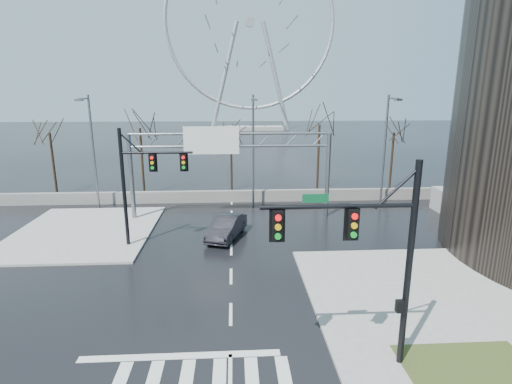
{
  "coord_description": "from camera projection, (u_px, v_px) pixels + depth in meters",
  "views": [
    {
      "loc": [
        0.23,
        -16.96,
        10.2
      ],
      "look_at": [
        1.64,
        7.76,
        4.0
      ],
      "focal_mm": 28.0,
      "sensor_mm": 36.0,
      "label": 1
    }
  ],
  "objects": [
    {
      "name": "sidewalk_right_ext",
      "position": [
        418.0,
        287.0,
        21.36
      ],
      "size": [
        12.0,
        10.0,
        0.15
      ],
      "primitive_type": "cube",
      "color": "gray",
      "rests_on": "ground"
    },
    {
      "name": "tree_right",
      "position": [
        319.0,
        132.0,
        40.63
      ],
      "size": [
        3.9,
        3.9,
        7.8
      ],
      "color": "black",
      "rests_on": "ground"
    },
    {
      "name": "tree_left",
      "position": [
        140.0,
        136.0,
        39.7
      ],
      "size": [
        3.75,
        3.75,
        7.5
      ],
      "color": "black",
      "rests_on": "ground"
    },
    {
      "name": "sign_gantry",
      "position": [
        226.0,
        156.0,
        32.09
      ],
      "size": [
        16.36,
        0.4,
        7.6
      ],
      "color": "slate",
      "rests_on": "ground"
    },
    {
      "name": "tree_far_right",
      "position": [
        393.0,
        139.0,
        41.75
      ],
      "size": [
        3.4,
        3.4,
        6.8
      ],
      "color": "black",
      "rests_on": "ground"
    },
    {
      "name": "tree_far_left",
      "position": [
        50.0,
        140.0,
        39.78
      ],
      "size": [
        3.5,
        3.5,
        7.0
      ],
      "color": "black",
      "rests_on": "ground"
    },
    {
      "name": "signal_mast_far",
      "position": [
        140.0,
        177.0,
        26.07
      ],
      "size": [
        4.72,
        0.41,
        8.0
      ],
      "color": "black",
      "rests_on": "ground"
    },
    {
      "name": "streetlight_mid",
      "position": [
        253.0,
        143.0,
        35.16
      ],
      "size": [
        0.5,
        2.55,
        10.0
      ],
      "color": "slate",
      "rests_on": "ground"
    },
    {
      "name": "barrier_wall",
      "position": [
        232.0,
        196.0,
        38.12
      ],
      "size": [
        52.0,
        0.5,
        1.1
      ],
      "primitive_type": "cube",
      "color": "slate",
      "rests_on": "ground"
    },
    {
      "name": "ground",
      "position": [
        231.0,
        314.0,
        18.89
      ],
      "size": [
        260.0,
        260.0,
        0.0
      ],
      "primitive_type": "plane",
      "color": "black",
      "rests_on": "ground"
    },
    {
      "name": "sidewalk_far",
      "position": [
        85.0,
        231.0,
        29.88
      ],
      "size": [
        10.0,
        12.0,
        0.15
      ],
      "primitive_type": "cube",
      "color": "gray",
      "rests_on": "ground"
    },
    {
      "name": "signal_mast_near",
      "position": [
        374.0,
        248.0,
        14.08
      ],
      "size": [
        5.52,
        0.41,
        8.0
      ],
      "color": "black",
      "rests_on": "ground"
    },
    {
      "name": "streetlight_right",
      "position": [
        387.0,
        142.0,
        35.82
      ],
      "size": [
        0.5,
        2.55,
        10.0
      ],
      "color": "slate",
      "rests_on": "ground"
    },
    {
      "name": "tree_center",
      "position": [
        231.0,
        142.0,
        41.36
      ],
      "size": [
        3.25,
        3.25,
        6.5
      ],
      "color": "black",
      "rests_on": "ground"
    },
    {
      "name": "streetlight_left",
      "position": [
        91.0,
        144.0,
        34.38
      ],
      "size": [
        0.5,
        2.55,
        10.0
      ],
      "color": "slate",
      "rests_on": "ground"
    },
    {
      "name": "grass_strip",
      "position": [
        478.0,
        377.0,
        14.51
      ],
      "size": [
        5.0,
        4.0,
        0.02
      ],
      "primitive_type": "cube",
      "color": "#2E3817",
      "rests_on": "sidewalk_near"
    },
    {
      "name": "car",
      "position": [
        227.0,
        227.0,
        28.69
      ],
      "size": [
        3.12,
        5.07,
        1.58
      ],
      "primitive_type": "imported",
      "rotation": [
        0.0,
        0.0,
        -0.33
      ],
      "color": "black",
      "rests_on": "ground"
    },
    {
      "name": "ferris_wheel",
      "position": [
        250.0,
        30.0,
        104.81
      ],
      "size": [
        45.0,
        6.0,
        50.91
      ],
      "color": "gray",
      "rests_on": "ground"
    }
  ]
}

